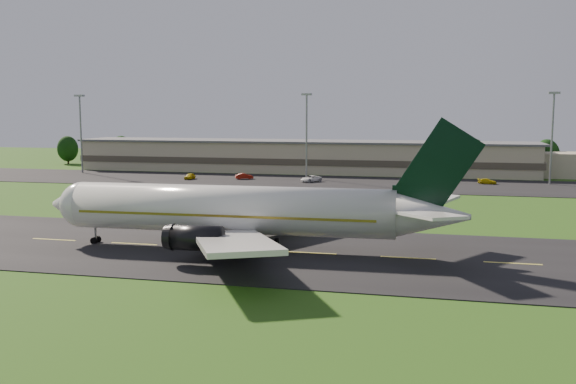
% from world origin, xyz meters
% --- Properties ---
extents(ground, '(360.00, 360.00, 0.00)m').
position_xyz_m(ground, '(0.00, 0.00, 0.00)').
color(ground, '#234711').
rests_on(ground, ground).
extents(taxiway, '(220.00, 30.00, 0.10)m').
position_xyz_m(taxiway, '(0.00, 0.00, 0.05)').
color(taxiway, black).
rests_on(taxiway, ground).
extents(apron, '(260.00, 30.00, 0.10)m').
position_xyz_m(apron, '(0.00, 72.00, 0.05)').
color(apron, black).
rests_on(apron, ground).
extents(airliner, '(51.28, 42.17, 15.57)m').
position_xyz_m(airliner, '(13.46, 0.02, 4.66)').
color(airliner, white).
rests_on(airliner, ground).
extents(terminal, '(145.00, 16.00, 8.40)m').
position_xyz_m(terminal, '(6.40, 96.18, 3.99)').
color(terminal, '#B5A88A').
rests_on(terminal, ground).
extents(light_mast_west, '(2.40, 1.20, 20.35)m').
position_xyz_m(light_mast_west, '(-55.00, 80.00, 12.74)').
color(light_mast_west, gray).
rests_on(light_mast_west, ground).
extents(light_mast_centre, '(2.40, 1.20, 20.35)m').
position_xyz_m(light_mast_centre, '(5.00, 80.00, 12.74)').
color(light_mast_centre, gray).
rests_on(light_mast_centre, ground).
extents(light_mast_east, '(2.40, 1.20, 20.35)m').
position_xyz_m(light_mast_east, '(60.00, 80.00, 12.74)').
color(light_mast_east, gray).
rests_on(light_mast_east, ground).
extents(tree_line, '(196.84, 8.09, 9.00)m').
position_xyz_m(tree_line, '(34.62, 105.42, 4.70)').
color(tree_line, black).
rests_on(tree_line, ground).
extents(service_vehicle_a, '(1.66, 4.10, 1.39)m').
position_xyz_m(service_vehicle_a, '(-21.48, 71.40, 0.80)').
color(service_vehicle_a, gold).
rests_on(service_vehicle_a, apron).
extents(service_vehicle_b, '(4.39, 3.24, 1.38)m').
position_xyz_m(service_vehicle_b, '(-8.95, 74.49, 0.79)').
color(service_vehicle_b, maroon).
rests_on(service_vehicle_b, apron).
extents(service_vehicle_c, '(5.02, 5.66, 1.45)m').
position_xyz_m(service_vehicle_c, '(7.68, 72.31, 0.83)').
color(service_vehicle_c, white).
rests_on(service_vehicle_c, apron).
extents(service_vehicle_d, '(4.26, 2.32, 1.17)m').
position_xyz_m(service_vehicle_d, '(46.56, 77.16, 0.69)').
color(service_vehicle_d, '#D2BA0C').
rests_on(service_vehicle_d, apron).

